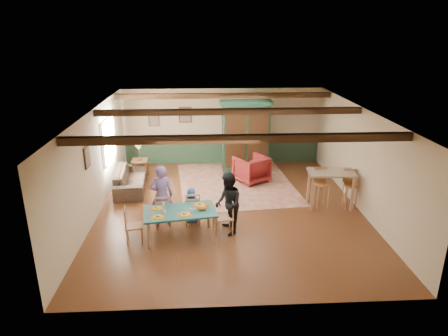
{
  "coord_description": "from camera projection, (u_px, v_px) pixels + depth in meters",
  "views": [
    {
      "loc": [
        -0.69,
        -9.84,
        4.66
      ],
      "look_at": [
        -0.15,
        0.14,
        1.15
      ],
      "focal_mm": 32.0,
      "sensor_mm": 36.0,
      "label": 1
    }
  ],
  "objects": [
    {
      "name": "floor",
      "position": [
        230.0,
        209.0,
        10.85
      ],
      "size": [
        8.0,
        8.0,
        0.0
      ],
      "primitive_type": "plane",
      "color": "#4D2715",
      "rests_on": "ground"
    },
    {
      "name": "wall_back",
      "position": [
        222.0,
        127.0,
        14.17
      ],
      "size": [
        7.0,
        0.02,
        2.7
      ],
      "primitive_type": "cube",
      "color": "beige",
      "rests_on": "floor"
    },
    {
      "name": "wall_left",
      "position": [
        94.0,
        165.0,
        10.22
      ],
      "size": [
        0.02,
        8.0,
        2.7
      ],
      "primitive_type": "cube",
      "color": "beige",
      "rests_on": "floor"
    },
    {
      "name": "wall_right",
      "position": [
        362.0,
        160.0,
        10.58
      ],
      "size": [
        0.02,
        8.0,
        2.7
      ],
      "primitive_type": "cube",
      "color": "beige",
      "rests_on": "floor"
    },
    {
      "name": "ceiling",
      "position": [
        230.0,
        111.0,
        9.95
      ],
      "size": [
        7.0,
        8.0,
        0.02
      ],
      "primitive_type": "cube",
      "color": "white",
      "rests_on": "wall_back"
    },
    {
      "name": "wainscot_back",
      "position": [
        222.0,
        151.0,
        14.45
      ],
      "size": [
        6.95,
        0.03,
        0.9
      ],
      "primitive_type": "cube",
      "color": "#1C3423",
      "rests_on": "floor"
    },
    {
      "name": "ceiling_beam_front",
      "position": [
        238.0,
        139.0,
        7.82
      ],
      "size": [
        6.95,
        0.16,
        0.16
      ],
      "primitive_type": "cube",
      "color": "black",
      "rests_on": "ceiling"
    },
    {
      "name": "ceiling_beam_mid",
      "position": [
        229.0,
        112.0,
        10.36
      ],
      "size": [
        6.95,
        0.16,
        0.16
      ],
      "primitive_type": "cube",
      "color": "black",
      "rests_on": "ceiling"
    },
    {
      "name": "ceiling_beam_back",
      "position": [
        224.0,
        96.0,
        12.81
      ],
      "size": [
        6.95,
        0.16,
        0.16
      ],
      "primitive_type": "cube",
      "color": "black",
      "rests_on": "ceiling"
    },
    {
      "name": "window_left",
      "position": [
        109.0,
        140.0,
        11.76
      ],
      "size": [
        0.06,
        1.6,
        1.3
      ],
      "primitive_type": null,
      "color": "white",
      "rests_on": "wall_left"
    },
    {
      "name": "picture_left_wall",
      "position": [
        87.0,
        157.0,
        9.53
      ],
      "size": [
        0.04,
        0.42,
        0.52
      ],
      "primitive_type": null,
      "color": "gray",
      "rests_on": "wall_left"
    },
    {
      "name": "picture_back_a",
      "position": [
        185.0,
        115.0,
        13.93
      ],
      "size": [
        0.45,
        0.04,
        0.55
      ],
      "primitive_type": null,
      "color": "gray",
      "rests_on": "wall_back"
    },
    {
      "name": "picture_back_b",
      "position": [
        154.0,
        119.0,
        13.92
      ],
      "size": [
        0.38,
        0.04,
        0.48
      ],
      "primitive_type": null,
      "color": "gray",
      "rests_on": "wall_back"
    },
    {
      "name": "dining_table",
      "position": [
        180.0,
        224.0,
        9.29
      ],
      "size": [
        1.76,
        1.15,
        0.69
      ],
      "primitive_type": null,
      "rotation": [
        0.0,
        0.0,
        0.15
      ],
      "color": "#1B5855",
      "rests_on": "floor"
    },
    {
      "name": "dining_chair_far_left",
      "position": [
        163.0,
        210.0,
        9.8
      ],
      "size": [
        0.44,
        0.46,
        0.87
      ],
      "primitive_type": null,
      "rotation": [
        0.0,
        0.0,
        3.29
      ],
      "color": "#AF7A57",
      "rests_on": "floor"
    },
    {
      "name": "dining_chair_far_right",
      "position": [
        192.0,
        208.0,
        9.94
      ],
      "size": [
        0.44,
        0.46,
        0.87
      ],
      "primitive_type": null,
      "rotation": [
        0.0,
        0.0,
        3.29
      ],
      "color": "#AF7A57",
      "rests_on": "floor"
    },
    {
      "name": "dining_chair_end_left",
      "position": [
        134.0,
        225.0,
        9.06
      ],
      "size": [
        0.46,
        0.44,
        0.87
      ],
      "primitive_type": null,
      "rotation": [
        0.0,
        0.0,
        1.72
      ],
      "color": "#AF7A57",
      "rests_on": "floor"
    },
    {
      "name": "dining_chair_end_right",
      "position": [
        224.0,
        217.0,
        9.46
      ],
      "size": [
        0.46,
        0.44,
        0.87
      ],
      "primitive_type": null,
      "rotation": [
        0.0,
        0.0,
        -1.42
      ],
      "color": "#AF7A57",
      "rests_on": "floor"
    },
    {
      "name": "person_man",
      "position": [
        162.0,
        196.0,
        9.75
      ],
      "size": [
        0.63,
        0.46,
        1.58
      ],
      "primitive_type": "imported",
      "rotation": [
        0.0,
        0.0,
        3.29
      ],
      "color": "#715B9D",
      "rests_on": "floor"
    },
    {
      "name": "person_woman",
      "position": [
        228.0,
        204.0,
        9.37
      ],
      "size": [
        0.68,
        0.81,
        1.51
      ],
      "primitive_type": "imported",
      "rotation": [
        0.0,
        0.0,
        -1.42
      ],
      "color": "black",
      "rests_on": "floor"
    },
    {
      "name": "person_child",
      "position": [
        192.0,
        205.0,
        10.0
      ],
      "size": [
        0.49,
        0.36,
        0.92
      ],
      "primitive_type": "imported",
      "rotation": [
        0.0,
        0.0,
        3.29
      ],
      "color": "#245193",
      "rests_on": "floor"
    },
    {
      "name": "cat",
      "position": [
        202.0,
        207.0,
        9.16
      ],
      "size": [
        0.34,
        0.18,
        0.16
      ],
      "primitive_type": null,
      "rotation": [
        0.0,
        0.0,
        0.15
      ],
      "color": "orange",
      "rests_on": "dining_table"
    },
    {
      "name": "place_setting_near_left",
      "position": [
        158.0,
        215.0,
        8.85
      ],
      "size": [
        0.4,
        0.33,
        0.11
      ],
      "primitive_type": null,
      "rotation": [
        0.0,
        0.0,
        0.15
      ],
      "color": "gold",
      "rests_on": "dining_table"
    },
    {
      "name": "place_setting_near_center",
      "position": [
        185.0,
        213.0,
        8.96
      ],
      "size": [
        0.4,
        0.33,
        0.11
      ],
      "primitive_type": null,
      "rotation": [
        0.0,
        0.0,
        0.15
      ],
      "color": "gold",
      "rests_on": "dining_table"
    },
    {
      "name": "place_setting_far_left",
      "position": [
        157.0,
        207.0,
        9.27
      ],
      "size": [
        0.4,
        0.33,
        0.11
      ],
      "primitive_type": null,
      "rotation": [
        0.0,
        0.0,
        0.15
      ],
      "color": "gold",
      "rests_on": "dining_table"
    },
    {
      "name": "place_setting_far_right",
      "position": [
        200.0,
        203.0,
        9.47
      ],
      "size": [
        0.4,
        0.33,
        0.11
      ],
      "primitive_type": null,
      "rotation": [
        0.0,
        0.0,
        0.15
      ],
      "color": "gold",
      "rests_on": "dining_table"
    },
    {
      "name": "area_rug",
      "position": [
        236.0,
        183.0,
        12.68
      ],
      "size": [
        3.85,
        4.44,
        0.01
      ],
      "primitive_type": "cube",
      "rotation": [
        0.0,
        0.0,
        0.09
      ],
      "color": "beige",
      "rests_on": "floor"
    },
    {
      "name": "armoire",
      "position": [
        245.0,
        137.0,
        13.42
      ],
      "size": [
        1.73,
        0.73,
        2.42
      ],
      "primitive_type": "cube",
      "rotation": [
        0.0,
        0.0,
        0.03
      ],
      "color": "#143323",
      "rests_on": "floor"
    },
    {
      "name": "armchair",
      "position": [
        251.0,
        169.0,
        12.7
      ],
      "size": [
        1.26,
        1.27,
        0.85
      ],
      "primitive_type": "imported",
      "rotation": [
        0.0,
        0.0,
        -2.6
      ],
      "color": "#531014",
      "rests_on": "floor"
    },
    {
      "name": "sofa",
      "position": [
        130.0,
        179.0,
        12.16
      ],
      "size": [
        1.02,
        2.22,
        0.63
      ],
      "primitive_type": "imported",
      "rotation": [
        0.0,
        0.0,
        1.66
      ],
      "color": "#3C2E25",
      "rests_on": "floor"
    },
    {
      "name": "end_table",
      "position": [
        140.0,
        169.0,
        13.03
      ],
      "size": [
        0.53,
        0.53,
        0.63
      ],
      "primitive_type": null,
      "rotation": [
        0.0,
        0.0,
        0.04
      ],
      "color": "black",
      "rests_on": "floor"
    },
    {
      "name": "table_lamp",
      "position": [
        139.0,
        151.0,
        12.83
      ],
      "size": [
        0.33,
        0.33,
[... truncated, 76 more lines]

